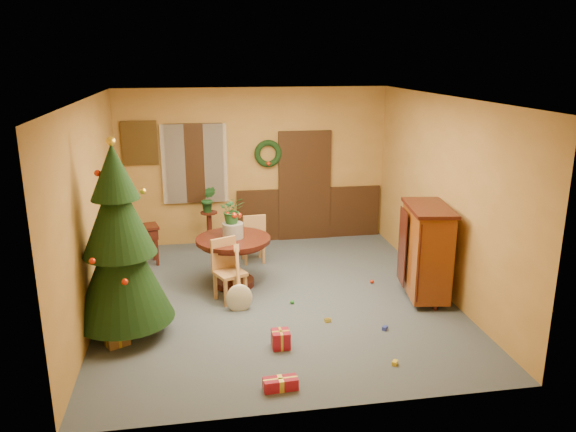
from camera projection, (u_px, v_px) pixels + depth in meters
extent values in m
plane|color=#333F4A|center=(276.00, 298.00, 8.28)|extent=(5.50, 5.50, 0.00)
plane|color=silver|center=(275.00, 98.00, 7.48)|extent=(5.50, 5.50, 0.00)
plane|color=olive|center=(254.00, 166.00, 10.49)|extent=(5.00, 0.00, 5.00)
plane|color=olive|center=(319.00, 276.00, 5.27)|extent=(5.00, 0.00, 5.00)
plane|color=olive|center=(91.00, 211.00, 7.48)|extent=(0.00, 5.50, 5.50)
plane|color=olive|center=(443.00, 196.00, 8.28)|extent=(0.00, 5.50, 5.50)
cube|color=black|center=(309.00, 213.00, 10.88)|extent=(2.80, 0.06, 1.00)
cube|color=black|center=(305.00, 186.00, 10.70)|extent=(1.00, 0.08, 2.10)
cube|color=white|center=(304.00, 188.00, 10.75)|extent=(0.80, 0.03, 1.90)
cube|color=black|center=(195.00, 163.00, 10.24)|extent=(1.05, 0.08, 1.45)
cube|color=white|center=(195.00, 163.00, 10.27)|extent=(0.88, 0.03, 1.25)
cube|color=white|center=(173.00, 165.00, 10.13)|extent=(0.42, 0.02, 1.45)
cube|color=white|center=(216.00, 163.00, 10.25)|extent=(0.42, 0.02, 1.45)
torus|color=black|center=(268.00, 154.00, 10.38)|extent=(0.51, 0.11, 0.51)
cube|color=#4C3819|center=(140.00, 143.00, 9.98)|extent=(0.62, 0.05, 0.78)
cube|color=gray|center=(140.00, 143.00, 10.01)|extent=(0.48, 0.02, 0.62)
cylinder|color=black|center=(233.00, 240.00, 8.53)|extent=(1.14, 1.14, 0.06)
cylinder|color=black|center=(233.00, 243.00, 8.55)|extent=(1.02, 1.02, 0.04)
cylinder|color=black|center=(234.00, 262.00, 8.63)|extent=(0.18, 0.18, 0.63)
cylinder|color=black|center=(234.00, 282.00, 8.72)|extent=(0.61, 0.61, 0.10)
cylinder|color=slate|center=(233.00, 230.00, 8.49)|extent=(0.31, 0.31, 0.23)
imported|color=#1E4C23|center=(232.00, 210.00, 8.40)|extent=(0.37, 0.32, 0.41)
cube|color=#9F7A3F|center=(230.00, 273.00, 8.09)|extent=(0.52, 0.52, 0.05)
cube|color=#9F7A3F|center=(224.00, 253.00, 8.16)|extent=(0.38, 0.20, 0.47)
cube|color=#9F7A3F|center=(235.00, 281.00, 8.37)|extent=(0.06, 0.06, 0.41)
cube|color=#9F7A3F|center=(215.00, 286.00, 8.19)|extent=(0.06, 0.06, 0.41)
cube|color=#9F7A3F|center=(245.00, 289.00, 8.11)|extent=(0.06, 0.06, 0.41)
cube|color=#9F7A3F|center=(226.00, 294.00, 7.94)|extent=(0.06, 0.06, 0.41)
cube|color=#9F7A3F|center=(253.00, 239.00, 9.64)|extent=(0.41, 0.41, 0.05)
cube|color=#9F7A3F|center=(255.00, 228.00, 9.42)|extent=(0.38, 0.07, 0.45)
cube|color=#9F7A3F|center=(246.00, 254.00, 9.52)|extent=(0.04, 0.04, 0.39)
cube|color=#9F7A3F|center=(264.00, 253.00, 9.60)|extent=(0.04, 0.04, 0.39)
cube|color=#9F7A3F|center=(243.00, 249.00, 9.81)|extent=(0.04, 0.04, 0.39)
cube|color=#9F7A3F|center=(260.00, 247.00, 9.88)|extent=(0.04, 0.04, 0.39)
cylinder|color=black|center=(210.00, 233.00, 10.08)|extent=(0.09, 0.09, 0.75)
cylinder|color=black|center=(209.00, 213.00, 9.97)|extent=(0.30, 0.30, 0.03)
imported|color=#19471E|center=(208.00, 199.00, 9.91)|extent=(0.29, 0.25, 0.47)
cylinder|color=#382111|center=(127.00, 324.00, 7.18)|extent=(0.16, 0.16, 0.27)
cone|color=black|center=(122.00, 265.00, 6.95)|extent=(1.23, 1.23, 1.46)
cone|color=black|center=(117.00, 212.00, 6.77)|extent=(0.90, 0.90, 1.06)
cone|color=black|center=(113.00, 171.00, 6.63)|extent=(0.58, 0.58, 0.67)
sphere|color=yellow|center=(111.00, 141.00, 6.53)|extent=(0.11, 0.11, 0.11)
cube|color=black|center=(134.00, 228.00, 9.39)|extent=(0.84, 0.56, 0.05)
cube|color=black|center=(135.00, 235.00, 9.42)|extent=(0.79, 0.51, 0.16)
cube|color=black|center=(116.00, 249.00, 9.43)|extent=(0.11, 0.28, 0.64)
cube|color=black|center=(156.00, 247.00, 9.53)|extent=(0.11, 0.28, 0.64)
cube|color=#5A220A|center=(426.00, 251.00, 8.12)|extent=(0.66, 1.09, 1.27)
cube|color=black|center=(429.00, 208.00, 7.94)|extent=(0.73, 1.16, 0.05)
cylinder|color=black|center=(435.00, 306.00, 7.90)|extent=(0.07, 0.07, 0.09)
cylinder|color=black|center=(412.00, 283.00, 8.71)|extent=(0.07, 0.07, 0.09)
cube|color=brown|center=(117.00, 340.00, 6.92)|extent=(0.33, 0.30, 0.14)
cube|color=gold|center=(117.00, 340.00, 6.92)|extent=(0.25, 0.15, 0.15)
cube|color=gold|center=(117.00, 340.00, 6.92)|extent=(0.13, 0.20, 0.15)
cube|color=maroon|center=(281.00, 339.00, 6.86)|extent=(0.22, 0.22, 0.22)
cube|color=gold|center=(281.00, 339.00, 6.86)|extent=(0.22, 0.03, 0.22)
cube|color=gold|center=(281.00, 339.00, 6.86)|extent=(0.03, 0.22, 0.22)
cube|color=brown|center=(117.00, 340.00, 6.91)|extent=(0.30, 0.28, 0.13)
cube|color=gold|center=(117.00, 340.00, 6.91)|extent=(0.23, 0.15, 0.14)
cube|color=gold|center=(117.00, 340.00, 6.91)|extent=(0.12, 0.17, 0.14)
cube|color=maroon|center=(280.00, 384.00, 6.00)|extent=(0.38, 0.17, 0.13)
cube|color=gold|center=(280.00, 384.00, 6.00)|extent=(0.38, 0.04, 0.13)
cube|color=gold|center=(280.00, 384.00, 6.00)|extent=(0.06, 0.16, 0.13)
cube|color=#23329A|center=(385.00, 328.00, 7.31)|extent=(0.09, 0.09, 0.05)
sphere|color=#25892B|center=(292.00, 302.00, 8.08)|extent=(0.06, 0.06, 0.06)
cube|color=gold|center=(395.00, 363.00, 6.49)|extent=(0.09, 0.09, 0.05)
sphere|color=red|center=(372.00, 282.00, 8.81)|extent=(0.06, 0.06, 0.06)
cube|color=yellow|center=(328.00, 320.00, 7.53)|extent=(0.09, 0.06, 0.05)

